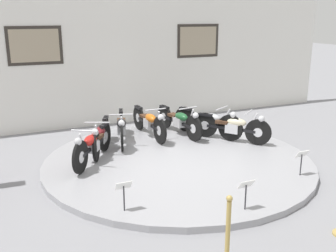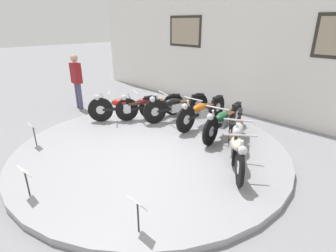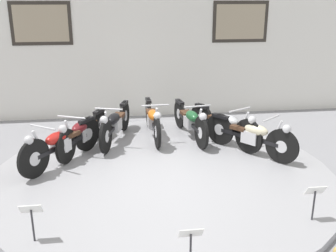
{
  "view_description": "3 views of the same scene",
  "coord_description": "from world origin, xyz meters",
  "px_view_note": "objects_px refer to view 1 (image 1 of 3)",
  "views": [
    {
      "loc": [
        -3.41,
        -7.21,
        3.12
      ],
      "look_at": [
        -0.2,
        0.09,
        0.85
      ],
      "focal_mm": 42.0,
      "sensor_mm": 36.0,
      "label": 1
    },
    {
      "loc": [
        3.92,
        -3.37,
        2.63
      ],
      "look_at": [
        0.26,
        0.25,
        0.58
      ],
      "focal_mm": 28.0,
      "sensor_mm": 36.0,
      "label": 2
    },
    {
      "loc": [
        -0.72,
        -6.04,
        2.93
      ],
      "look_at": [
        0.1,
        0.06,
        0.9
      ],
      "focal_mm": 42.0,
      "sensor_mm": 36.0,
      "label": 3
    }
  ],
  "objects_px": {
    "info_placard_front_right": "(302,157)",
    "motorcycle_black": "(121,127)",
    "motorcycle_orange": "(149,122)",
    "motorcycle_silver": "(208,121)",
    "info_placard_front_centre": "(246,188)",
    "motorcycle_cream": "(233,126)",
    "motorcycle_maroon": "(101,135)",
    "motorcycle_red": "(93,144)",
    "stanchion_post_left_of_entry": "(227,245)",
    "info_placard_front_left": "(124,189)",
    "motorcycle_green": "(179,120)"
  },
  "relations": [
    {
      "from": "motorcycle_silver",
      "to": "info_placard_front_centre",
      "type": "bearing_deg",
      "value": -110.72
    },
    {
      "from": "motorcycle_green",
      "to": "motorcycle_cream",
      "type": "distance_m",
      "value": 1.39
    },
    {
      "from": "motorcycle_maroon",
      "to": "motorcycle_orange",
      "type": "xyz_separation_m",
      "value": [
        1.39,
        0.57,
        0.01
      ]
    },
    {
      "from": "motorcycle_green",
      "to": "info_placard_front_left",
      "type": "height_order",
      "value": "motorcycle_green"
    },
    {
      "from": "motorcycle_green",
      "to": "info_placard_front_right",
      "type": "distance_m",
      "value": 3.5
    },
    {
      "from": "motorcycle_maroon",
      "to": "motorcycle_silver",
      "type": "xyz_separation_m",
      "value": [
        2.78,
        0.0,
        0.02
      ]
    },
    {
      "from": "motorcycle_red",
      "to": "info_placard_front_left",
      "type": "bearing_deg",
      "value": -91.42
    },
    {
      "from": "motorcycle_cream",
      "to": "info_placard_front_centre",
      "type": "xyz_separation_m",
      "value": [
        -1.72,
        -3.07,
        -0.02
      ]
    },
    {
      "from": "motorcycle_orange",
      "to": "motorcycle_silver",
      "type": "bearing_deg",
      "value": -22.2
    },
    {
      "from": "motorcycle_silver",
      "to": "motorcycle_orange",
      "type": "bearing_deg",
      "value": 157.8
    },
    {
      "from": "info_placard_front_right",
      "to": "motorcycle_black",
      "type": "bearing_deg",
      "value": 127.28
    },
    {
      "from": "motorcycle_green",
      "to": "info_placard_front_left",
      "type": "relative_size",
      "value": 3.86
    },
    {
      "from": "motorcycle_cream",
      "to": "info_placard_front_right",
      "type": "distance_m",
      "value": 2.33
    },
    {
      "from": "motorcycle_red",
      "to": "info_placard_front_centre",
      "type": "xyz_separation_m",
      "value": [
        1.72,
        -3.07,
        -0.03
      ]
    },
    {
      "from": "motorcycle_black",
      "to": "motorcycle_orange",
      "type": "relative_size",
      "value": 0.96
    },
    {
      "from": "info_placard_front_left",
      "to": "motorcycle_silver",
      "type": "bearing_deg",
      "value": 42.84
    },
    {
      "from": "info_placard_front_centre",
      "to": "motorcycle_silver",
      "type": "bearing_deg",
      "value": 69.28
    },
    {
      "from": "info_placard_front_left",
      "to": "info_placard_front_right",
      "type": "bearing_deg",
      "value": 0.0
    },
    {
      "from": "motorcycle_red",
      "to": "motorcycle_silver",
      "type": "distance_m",
      "value": 3.17
    },
    {
      "from": "motorcycle_maroon",
      "to": "stanchion_post_left_of_entry",
      "type": "relative_size",
      "value": 1.79
    },
    {
      "from": "motorcycle_silver",
      "to": "info_placard_front_centre",
      "type": "xyz_separation_m",
      "value": [
        -1.39,
        -3.67,
        -0.03
      ]
    },
    {
      "from": "info_placard_front_left",
      "to": "stanchion_post_left_of_entry",
      "type": "relative_size",
      "value": 0.5
    },
    {
      "from": "info_placard_front_left",
      "to": "stanchion_post_left_of_entry",
      "type": "bearing_deg",
      "value": -66.33
    },
    {
      "from": "motorcycle_silver",
      "to": "info_placard_front_left",
      "type": "bearing_deg",
      "value": -137.16
    },
    {
      "from": "motorcycle_black",
      "to": "motorcycle_silver",
      "type": "distance_m",
      "value": 2.2
    },
    {
      "from": "motorcycle_black",
      "to": "motorcycle_orange",
      "type": "xyz_separation_m",
      "value": [
        0.78,
        0.15,
        0.0
      ]
    },
    {
      "from": "motorcycle_red",
      "to": "motorcycle_cream",
      "type": "relative_size",
      "value": 1.05
    },
    {
      "from": "motorcycle_maroon",
      "to": "motorcycle_orange",
      "type": "height_order",
      "value": "motorcycle_orange"
    },
    {
      "from": "info_placard_front_right",
      "to": "stanchion_post_left_of_entry",
      "type": "distance_m",
      "value": 3.3
    },
    {
      "from": "motorcycle_orange",
      "to": "info_placard_front_centre",
      "type": "bearing_deg",
      "value": -90.02
    },
    {
      "from": "motorcycle_maroon",
      "to": "stanchion_post_left_of_entry",
      "type": "bearing_deg",
      "value": -85.26
    },
    {
      "from": "motorcycle_silver",
      "to": "stanchion_post_left_of_entry",
      "type": "xyz_separation_m",
      "value": [
        -2.38,
        -4.72,
        -0.17
      ]
    },
    {
      "from": "motorcycle_cream",
      "to": "motorcycle_orange",
      "type": "bearing_deg",
      "value": 145.83
    },
    {
      "from": "motorcycle_red",
      "to": "motorcycle_silver",
      "type": "height_order",
      "value": "motorcycle_silver"
    },
    {
      "from": "motorcycle_silver",
      "to": "motorcycle_green",
      "type": "bearing_deg",
      "value": 146.19
    },
    {
      "from": "motorcycle_maroon",
      "to": "info_placard_front_left",
      "type": "bearing_deg",
      "value": -97.6
    },
    {
      "from": "info_placard_front_centre",
      "to": "stanchion_post_left_of_entry",
      "type": "height_order",
      "value": "stanchion_post_left_of_entry"
    },
    {
      "from": "motorcycle_maroon",
      "to": "motorcycle_cream",
      "type": "relative_size",
      "value": 1.15
    },
    {
      "from": "motorcycle_red",
      "to": "motorcycle_maroon",
      "type": "height_order",
      "value": "motorcycle_red"
    },
    {
      "from": "info_placard_front_centre",
      "to": "motorcycle_orange",
      "type": "bearing_deg",
      "value": 89.98
    },
    {
      "from": "motorcycle_silver",
      "to": "motorcycle_maroon",
      "type": "bearing_deg",
      "value": -179.93
    },
    {
      "from": "motorcycle_silver",
      "to": "info_placard_front_right",
      "type": "relative_size",
      "value": 3.52
    },
    {
      "from": "motorcycle_green",
      "to": "stanchion_post_left_of_entry",
      "type": "distance_m",
      "value": 5.43
    },
    {
      "from": "motorcycle_red",
      "to": "info_placard_front_right",
      "type": "bearing_deg",
      "value": -33.71
    },
    {
      "from": "motorcycle_green",
      "to": "motorcycle_cream",
      "type": "height_order",
      "value": "motorcycle_green"
    },
    {
      "from": "motorcycle_black",
      "to": "info_placard_front_right",
      "type": "height_order",
      "value": "motorcycle_black"
    },
    {
      "from": "motorcycle_orange",
      "to": "stanchion_post_left_of_entry",
      "type": "distance_m",
      "value": 5.38
    },
    {
      "from": "motorcycle_green",
      "to": "motorcycle_silver",
      "type": "xyz_separation_m",
      "value": [
        0.62,
        -0.41,
        0.01
      ]
    },
    {
      "from": "motorcycle_cream",
      "to": "info_placard_front_right",
      "type": "relative_size",
      "value": 3.11
    },
    {
      "from": "motorcycle_maroon",
      "to": "motorcycle_black",
      "type": "bearing_deg",
      "value": 34.47
    }
  ]
}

